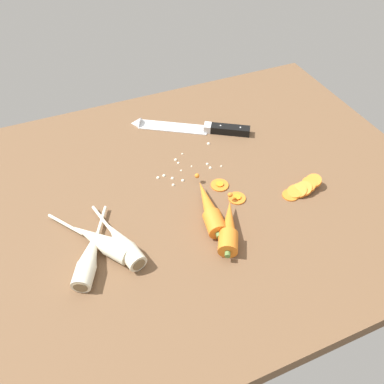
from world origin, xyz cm
name	(u,v)px	position (x,y,z in cm)	size (l,w,h in cm)	color
ground_plane	(189,197)	(0.00, 0.00, -2.00)	(120.00, 90.00, 4.00)	brown
chefs_knife	(188,127)	(9.40, 23.43, 0.65)	(31.20, 21.29, 4.18)	silver
whole_carrot	(209,208)	(1.35, -8.83, 2.10)	(6.58, 20.00, 4.20)	orange
whole_carrot_second	(229,228)	(2.89, -15.60, 2.10)	(10.46, 16.31, 4.20)	orange
parsnip_front	(89,257)	(-26.66, -11.40, 1.98)	(11.77, 20.44, 4.00)	silver
parsnip_mid_left	(122,243)	(-19.51, -10.63, 1.98)	(7.13, 20.46, 4.00)	silver
parsnip_mid_right	(100,241)	(-23.64, -8.33, 1.98)	(15.07, 19.95, 4.00)	silver
carrot_slice_stack	(303,188)	(25.32, -10.83, 1.07)	(10.70, 4.75, 3.16)	orange
carrot_slice_stray_near	(237,198)	(9.60, -6.91, 0.36)	(4.14, 4.14, 0.70)	orange
carrot_slice_stray_mid	(220,185)	(7.72, -1.28, 0.36)	(4.37, 4.37, 0.70)	orange
mince_crumbs	(185,167)	(2.18, 8.04, 0.40)	(18.30, 12.21, 0.89)	silver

